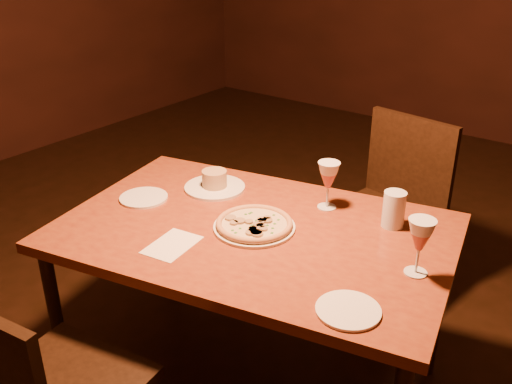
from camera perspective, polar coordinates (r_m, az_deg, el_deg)
The scene contains 11 objects.
floor at distance 2.56m, azimuth -0.94°, elevation -16.97°, with size 7.00×7.00×0.00m, color black.
dining_table at distance 2.07m, azimuth -0.19°, elevation -5.19°, with size 1.52×1.14×0.74m.
chair_far at distance 2.75m, azimuth 13.27°, elevation -1.26°, with size 0.51×0.51×0.92m.
pizza_plate at distance 2.02m, azimuth -0.17°, elevation -3.24°, with size 0.29×0.29×0.03m.
ramekin_saucer at distance 2.32m, azimuth -4.16°, elevation 0.90°, with size 0.25×0.25×0.08m.
wine_glass_far at distance 2.15m, azimuth 7.21°, elevation 0.67°, with size 0.08×0.08×0.19m, color #B44F4B, non-canonical shape.
wine_glass_right at distance 1.81m, azimuth 16.00°, elevation -5.31°, with size 0.08×0.08×0.19m, color #B44F4B, non-canonical shape.
water_tumbler at distance 2.07m, azimuth 13.62°, elevation -1.70°, with size 0.08×0.08×0.13m, color silver.
side_plate_left at distance 2.28m, azimuth -11.17°, elevation -0.56°, with size 0.19×0.19×0.01m, color white.
side_plate_near at distance 1.64m, azimuth 9.21°, elevation -11.60°, with size 0.18×0.18×0.01m, color white.
menu_card at distance 1.95m, azimuth -8.38°, elevation -5.25°, with size 0.13×0.19×0.00m, color white.
Camera 1 is at (1.16, -1.49, 1.72)m, focal length 40.00 mm.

